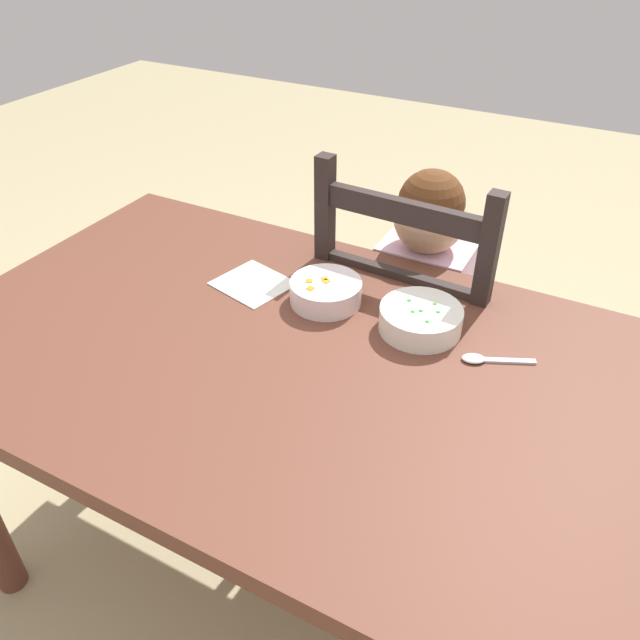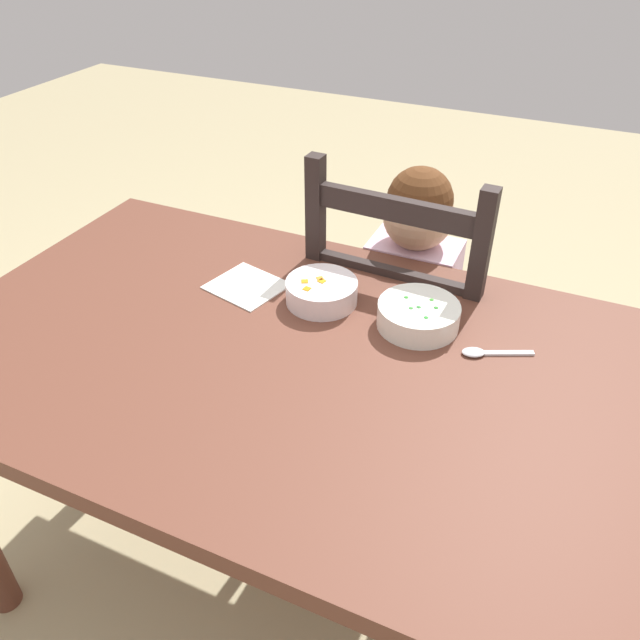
# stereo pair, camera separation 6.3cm
# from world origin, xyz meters

# --- Properties ---
(ground_plane) EXTENTS (8.00, 8.00, 0.00)m
(ground_plane) POSITION_xyz_m (0.00, 0.00, 0.00)
(ground_plane) COLOR tan
(dining_table) EXTENTS (1.39, 0.86, 0.75)m
(dining_table) POSITION_xyz_m (0.00, 0.00, 0.65)
(dining_table) COLOR brown
(dining_table) RESTS_ON ground
(dining_chair) EXTENTS (0.44, 0.44, 1.00)m
(dining_chair) POSITION_xyz_m (0.10, 0.48, 0.46)
(dining_chair) COLOR #2A211F
(dining_chair) RESTS_ON ground
(child_figure) EXTENTS (0.32, 0.31, 0.95)m
(child_figure) POSITION_xyz_m (0.11, 0.47, 0.62)
(child_figure) COLOR silver
(child_figure) RESTS_ON ground
(bowl_of_peas) EXTENTS (0.16, 0.16, 0.05)m
(bowl_of_peas) POSITION_xyz_m (0.21, 0.18, 0.78)
(bowl_of_peas) COLOR white
(bowl_of_peas) RESTS_ON dining_table
(bowl_of_carrots) EXTENTS (0.15, 0.15, 0.05)m
(bowl_of_carrots) POSITION_xyz_m (0.00, 0.18, 0.78)
(bowl_of_carrots) COLOR white
(bowl_of_carrots) RESTS_ON dining_table
(spoon) EXTENTS (0.13, 0.08, 0.01)m
(spoon) POSITION_xyz_m (0.35, 0.14, 0.75)
(spoon) COLOR silver
(spoon) RESTS_ON dining_table
(paper_napkin) EXTENTS (0.18, 0.17, 0.00)m
(paper_napkin) POSITION_xyz_m (-0.17, 0.17, 0.75)
(paper_napkin) COLOR white
(paper_napkin) RESTS_ON dining_table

